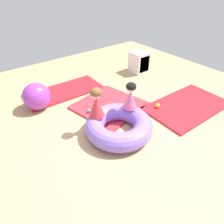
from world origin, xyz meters
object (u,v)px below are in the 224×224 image
object	(u,v)px
play_ball_teal	(89,111)
play_ball_pink	(130,110)
play_ball_orange	(97,115)
exercise_ball_large	(37,96)
inflatable_cushion	(119,126)
storage_cube	(140,62)
child_in_red	(96,103)
child_in_pink	(131,96)
play_ball_yellow	(158,106)

from	to	relation	value
play_ball_teal	play_ball_pink	world-z (taller)	play_ball_pink
play_ball_teal	play_ball_orange	distance (m)	0.23
play_ball_orange	exercise_ball_large	size ratio (longest dim) A/B	0.15
inflatable_cushion	play_ball_teal	distance (m)	0.83
inflatable_cushion	storage_cube	world-z (taller)	storage_cube
child_in_red	child_in_pink	bearing A→B (deg)	54.81
inflatable_cushion	exercise_ball_large	size ratio (longest dim) A/B	2.10
play_ball_teal	storage_cube	world-z (taller)	storage_cube
play_ball_teal	play_ball_pink	xyz separation A→B (m)	(0.68, -0.48, 0.01)
child_in_red	play_ball_yellow	world-z (taller)	child_in_red
exercise_ball_large	storage_cube	size ratio (longest dim) A/B	1.01
play_ball_pink	storage_cube	bearing A→B (deg)	40.87
play_ball_orange	exercise_ball_large	xyz separation A→B (m)	(-0.77, 1.05, 0.20)
inflatable_cushion	child_in_red	world-z (taller)	child_in_red
child_in_pink	play_ball_pink	distance (m)	0.57
play_ball_yellow	play_ball_teal	distance (m)	1.43
inflatable_cushion	play_ball_teal	size ratio (longest dim) A/B	17.56
child_in_red	exercise_ball_large	world-z (taller)	child_in_red
child_in_red	play_ball_pink	xyz separation A→B (m)	(0.81, 0.04, -0.51)
inflatable_cushion	play_ball_pink	xyz separation A→B (m)	(0.56, 0.34, -0.08)
child_in_pink	exercise_ball_large	distance (m)	1.95
play_ball_yellow	play_ball_pink	distance (m)	0.61
play_ball_orange	inflatable_cushion	bearing A→B (deg)	-84.26
exercise_ball_large	child_in_red	bearing A→B (deg)	-66.79
play_ball_yellow	storage_cube	distance (m)	1.91
inflatable_cushion	storage_cube	size ratio (longest dim) A/B	2.12
inflatable_cushion	play_ball_teal	world-z (taller)	inflatable_cushion
play_ball_orange	storage_cube	distance (m)	2.46
child_in_red	play_ball_orange	bearing A→B (deg)	127.59
exercise_ball_large	storage_cube	distance (m)	2.96
play_ball_pink	storage_cube	size ratio (longest dim) A/B	0.15
child_in_red	play_ball_orange	distance (m)	0.62
exercise_ball_large	storage_cube	xyz separation A→B (m)	(2.96, 0.05, -0.00)
child_in_pink	child_in_red	world-z (taller)	child_in_red
inflatable_cushion	child_in_pink	world-z (taller)	child_in_pink
inflatable_cushion	play_ball_yellow	bearing A→B (deg)	4.78
child_in_pink	play_ball_orange	size ratio (longest dim) A/B	5.99
exercise_ball_large	child_in_pink	bearing A→B (deg)	-51.73
inflatable_cushion	play_ball_yellow	xyz separation A→B (m)	(1.12, 0.09, -0.08)
play_ball_orange	exercise_ball_large	bearing A→B (deg)	126.21
play_ball_yellow	storage_cube	xyz separation A→B (m)	(1.01, 1.61, 0.19)
inflatable_cushion	storage_cube	xyz separation A→B (m)	(2.13, 1.70, 0.11)
child_in_red	storage_cube	xyz separation A→B (m)	(2.38, 1.40, -0.31)
play_ball_yellow	play_ball_orange	bearing A→B (deg)	156.70
play_ball_yellow	inflatable_cushion	bearing A→B (deg)	-175.22
inflatable_cushion	child_in_red	bearing A→B (deg)	129.74
play_ball_yellow	play_ball_teal	bearing A→B (deg)	149.50
exercise_ball_large	play_ball_pink	bearing A→B (deg)	-43.19
play_ball_pink	exercise_ball_large	xyz separation A→B (m)	(-1.39, 1.31, 0.20)
inflatable_cushion	play_ball_orange	bearing A→B (deg)	95.74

